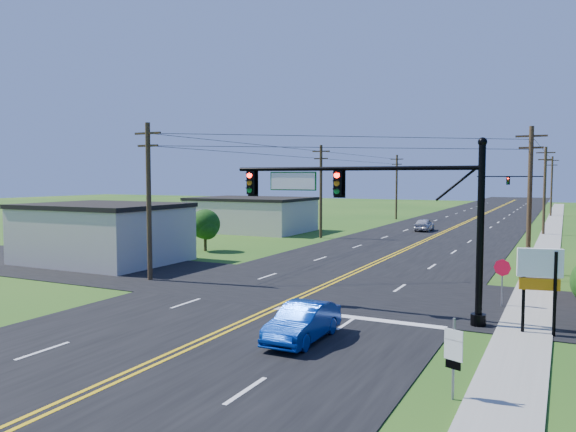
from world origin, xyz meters
The scene contains 20 objects.
ground centered at (0.00, 0.00, 0.00)m, with size 260.00×260.00×0.00m, color #1E4A15.
road_main centered at (0.00, 50.00, 0.02)m, with size 16.00×220.00×0.04m, color black.
road_cross centered at (0.00, 12.00, 0.02)m, with size 70.00×10.00×0.04m, color black.
sidewalk centered at (10.50, 40.00, 0.04)m, with size 2.00×160.00×0.08m, color gray.
signal_mast_main centered at (4.34, 8.00, 4.75)m, with size 11.30×0.60×7.48m.
signal_mast_far centered at (4.44, 80.00, 4.55)m, with size 10.98×0.60×7.48m.
cream_bldg_near centered at (-17.00, 14.00, 2.06)m, with size 10.20×8.20×4.10m.
cream_bldg_far centered at (-19.00, 38.00, 1.86)m, with size 12.20×9.20×3.70m.
utility_pole_left_a centered at (-9.50, 10.00, 4.72)m, with size 1.80×0.28×9.00m.
utility_pole_left_b centered at (-9.50, 35.00, 4.72)m, with size 1.80×0.28×9.00m.
utility_pole_left_c centered at (-9.50, 62.00, 4.72)m, with size 1.80×0.28×9.00m.
utility_pole_right_a centered at (9.80, 22.00, 4.72)m, with size 1.80×0.28×9.00m.
utility_pole_right_b centered at (9.80, 48.00, 4.72)m, with size 1.80×0.28×9.00m.
utility_pole_right_c centered at (9.80, 78.00, 4.72)m, with size 1.80×0.28×9.00m.
tree_left centered at (-14.00, 22.00, 2.16)m, with size 2.40×2.40×3.37m.
blue_car centered at (3.40, 3.02, 0.67)m, with size 1.42×4.08×1.35m, color #063094.
distant_car centered at (-2.02, 46.32, 0.68)m, with size 1.61×4.00×1.36m, color silver.
route_sign centered at (9.23, -0.02, 1.29)m, with size 0.52×0.24×2.21m.
stop_sign centered at (9.28, 11.98, 1.59)m, with size 0.77×0.23×2.20m.
pylon_sign centered at (10.99, 7.65, 2.40)m, with size 1.61×0.54×3.29m.
Camera 1 is at (11.77, -15.04, 5.94)m, focal length 35.00 mm.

